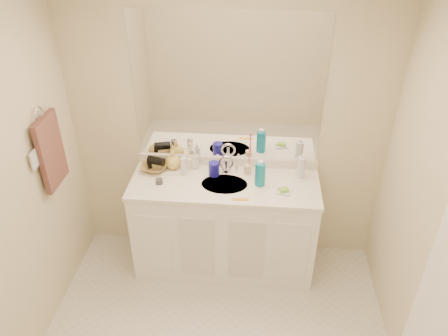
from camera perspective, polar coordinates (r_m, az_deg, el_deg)
The scene contains 27 objects.
ceiling at distance 1.92m, azimuth -2.66°, elevation 18.68°, with size 2.60×2.60×0.02m, color white.
wall_back at distance 3.57m, azimuth 0.45°, elevation 4.83°, with size 2.60×0.02×2.40m, color beige.
wall_right at distance 2.70m, azimuth 27.07°, elevation -9.74°, with size 0.02×2.60×2.40m, color beige.
vanity_cabinet at distance 3.77m, azimuth 0.07°, elevation -7.61°, with size 1.50×0.55×0.85m, color white.
countertop at distance 3.51m, azimuth 0.07°, elevation -2.11°, with size 1.52×0.57×0.03m, color white.
backsplash at distance 3.69m, azimuth 0.42°, elevation 0.88°, with size 1.52×0.03×0.08m, color silver.
sink_basin at distance 3.49m, azimuth 0.04°, elevation -2.26°, with size 0.37×0.37×0.02m, color beige.
faucet at distance 3.60m, azimuth 0.29°, elevation 0.25°, with size 0.02×0.02×0.11m, color silver.
mirror at distance 3.41m, azimuth 0.47°, elevation 10.15°, with size 1.48×0.01×1.20m, color white.
blue_mug at distance 3.56m, azimuth -1.32°, elevation -0.12°, with size 0.09×0.09×0.12m, color navy.
tan_cup at distance 3.59m, azimuth 3.12°, elevation -0.18°, with size 0.06×0.06×0.08m, color #CBBF8F.
toothbrush at distance 3.53m, azimuth 3.34°, elevation 1.30°, with size 0.01×0.01×0.19m, color #FF4373.
mouthwash_bottle at distance 3.44m, azimuth 4.74°, elevation -0.80°, with size 0.08×0.08×0.19m, color #0D7DA2.
clear_pump_bottle at distance 3.57m, azimuth 10.02°, elevation 0.09°, with size 0.07×0.07×0.18m, color silver.
soap_dish at distance 3.42m, azimuth 7.77°, elevation -3.08°, with size 0.11×0.09×0.01m, color silver.
green_soap at distance 3.41m, azimuth 7.79°, elevation -2.84°, with size 0.07×0.05×0.03m, color #84CA31.
orange_comb at distance 3.31m, azimuth 2.17°, elevation -4.14°, with size 0.13×0.03×0.01m, color #FAA41A.
dark_jar at distance 3.52m, azimuth -8.45°, elevation -1.74°, with size 0.06×0.06×0.04m, color #3B3B43.
extra_white_bottle at distance 3.57m, azimuth -5.30°, elevation 0.21°, with size 0.05×0.05×0.16m, color silver.
soap_bottle_white at distance 3.64m, azimuth -3.82°, elevation 1.14°, with size 0.07×0.07×0.17m, color white.
soap_bottle_cream at distance 3.65m, azimuth -4.71°, elevation 0.99°, with size 0.07×0.07×0.15m, color #FBF5CC.
soap_bottle_yellow at distance 3.66m, azimuth -6.68°, elevation 1.10°, with size 0.13×0.13×0.16m, color #E3C358.
wicker_basket at distance 3.69m, azimuth -9.08°, elevation 0.12°, with size 0.22×0.22×0.05m, color olive.
hair_dryer at distance 3.65m, azimuth -8.86°, elevation 0.95°, with size 0.07×0.07×0.14m, color black.
towel_ring at distance 3.30m, azimuth -23.02°, elevation 6.49°, with size 0.11×0.11×0.01m, color silver.
hand_towel at distance 3.42m, azimuth -21.66°, elevation 2.00°, with size 0.04×0.32×0.55m, color #442824.
switch_plate at distance 3.26m, azimuth -23.56°, elevation 0.98°, with size 0.01×0.09×0.13m, color silver.
Camera 1 is at (0.25, -1.85, 2.86)m, focal length 35.00 mm.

